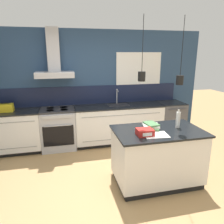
{
  "coord_description": "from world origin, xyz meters",
  "views": [
    {
      "loc": [
        -0.62,
        -3.06,
        2.09
      ],
      "look_at": [
        0.27,
        0.65,
        1.05
      ],
      "focal_mm": 35.0,
      "sensor_mm": 36.0,
      "label": 1
    }
  ],
  "objects_px": {
    "oven_range": "(58,129)",
    "dishwasher": "(170,120)",
    "book_stack": "(151,126)",
    "red_supply_box": "(145,132)",
    "bottle_on_island": "(178,119)",
    "yellow_toolbox": "(4,108)"
  },
  "relations": [
    {
      "from": "book_stack",
      "to": "red_supply_box",
      "type": "xyz_separation_m",
      "value": [
        -0.2,
        -0.25,
        0.0
      ]
    },
    {
      "from": "oven_range",
      "to": "book_stack",
      "type": "height_order",
      "value": "book_stack"
    },
    {
      "from": "oven_range",
      "to": "bottle_on_island",
      "type": "relative_size",
      "value": 2.78
    },
    {
      "from": "oven_range",
      "to": "dishwasher",
      "type": "bearing_deg",
      "value": 0.09
    },
    {
      "from": "yellow_toolbox",
      "to": "red_supply_box",
      "type": "bearing_deg",
      "value": -39.68
    },
    {
      "from": "dishwasher",
      "to": "bottle_on_island",
      "type": "relative_size",
      "value": 2.78
    },
    {
      "from": "book_stack",
      "to": "red_supply_box",
      "type": "distance_m",
      "value": 0.32
    },
    {
      "from": "oven_range",
      "to": "book_stack",
      "type": "distance_m",
      "value": 2.28
    },
    {
      "from": "book_stack",
      "to": "dishwasher",
      "type": "bearing_deg",
      "value": 53.4
    },
    {
      "from": "red_supply_box",
      "to": "dishwasher",
      "type": "bearing_deg",
      "value": 53.05
    },
    {
      "from": "dishwasher",
      "to": "yellow_toolbox",
      "type": "xyz_separation_m",
      "value": [
        -3.76,
        0.0,
        0.54
      ]
    },
    {
      "from": "oven_range",
      "to": "bottle_on_island",
      "type": "bearing_deg",
      "value": -41.8
    },
    {
      "from": "book_stack",
      "to": "red_supply_box",
      "type": "bearing_deg",
      "value": -129.21
    },
    {
      "from": "bottle_on_island",
      "to": "book_stack",
      "type": "distance_m",
      "value": 0.46
    },
    {
      "from": "yellow_toolbox",
      "to": "bottle_on_island",
      "type": "bearing_deg",
      "value": -30.09
    },
    {
      "from": "oven_range",
      "to": "yellow_toolbox",
      "type": "bearing_deg",
      "value": 179.76
    },
    {
      "from": "dishwasher",
      "to": "book_stack",
      "type": "bearing_deg",
      "value": -126.6
    },
    {
      "from": "red_supply_box",
      "to": "yellow_toolbox",
      "type": "distance_m",
      "value": 3.01
    },
    {
      "from": "book_stack",
      "to": "yellow_toolbox",
      "type": "xyz_separation_m",
      "value": [
        -2.52,
        1.68,
        0.04
      ]
    },
    {
      "from": "dishwasher",
      "to": "yellow_toolbox",
      "type": "bearing_deg",
      "value": 180.0
    },
    {
      "from": "red_supply_box",
      "to": "yellow_toolbox",
      "type": "bearing_deg",
      "value": 140.32
    },
    {
      "from": "oven_range",
      "to": "yellow_toolbox",
      "type": "xyz_separation_m",
      "value": [
        -1.05,
        0.0,
        0.54
      ]
    }
  ]
}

